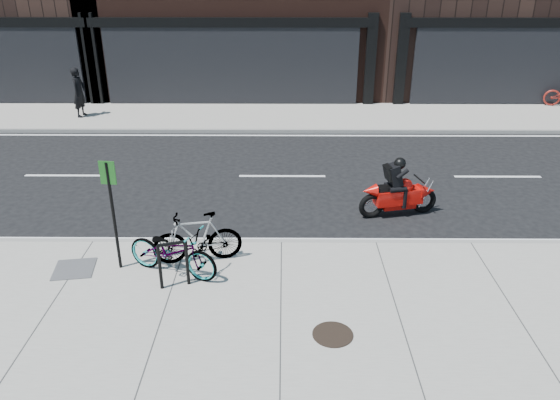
{
  "coord_description": "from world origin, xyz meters",
  "views": [
    {
      "loc": [
        0.04,
        -12.09,
        5.76
      ],
      "look_at": [
        -0.03,
        -1.54,
        0.9
      ],
      "focal_mm": 35.0,
      "sensor_mm": 36.0,
      "label": 1
    }
  ],
  "objects_px": {
    "bicycle_front": "(173,251)",
    "bicycle_rear": "(197,238)",
    "utility_grate": "(74,269)",
    "manhole_cover": "(333,334)",
    "motorcycle": "(402,192)",
    "sign_post": "(112,206)",
    "pedestrian": "(79,92)",
    "bike_rack": "(173,261)"
  },
  "relations": [
    {
      "from": "bicycle_rear",
      "to": "motorcycle",
      "type": "bearing_deg",
      "value": 107.32
    },
    {
      "from": "bike_rack",
      "to": "bicycle_rear",
      "type": "bearing_deg",
      "value": 70.98
    },
    {
      "from": "bicycle_rear",
      "to": "manhole_cover",
      "type": "bearing_deg",
      "value": 36.63
    },
    {
      "from": "pedestrian",
      "to": "bicycle_front",
      "type": "bearing_deg",
      "value": -144.81
    },
    {
      "from": "motorcycle",
      "to": "sign_post",
      "type": "xyz_separation_m",
      "value": [
        -5.95,
        -2.64,
        0.85
      ]
    },
    {
      "from": "pedestrian",
      "to": "manhole_cover",
      "type": "bearing_deg",
      "value": -138.09
    },
    {
      "from": "bicycle_rear",
      "to": "sign_post",
      "type": "relative_size",
      "value": 0.79
    },
    {
      "from": "bicycle_front",
      "to": "bicycle_rear",
      "type": "relative_size",
      "value": 1.08
    },
    {
      "from": "utility_grate",
      "to": "sign_post",
      "type": "distance_m",
      "value": 1.58
    },
    {
      "from": "utility_grate",
      "to": "bicycle_front",
      "type": "bearing_deg",
      "value": -3.77
    },
    {
      "from": "motorcycle",
      "to": "sign_post",
      "type": "height_order",
      "value": "sign_post"
    },
    {
      "from": "sign_post",
      "to": "bicycle_front",
      "type": "bearing_deg",
      "value": -4.34
    },
    {
      "from": "manhole_cover",
      "to": "utility_grate",
      "type": "height_order",
      "value": "same"
    },
    {
      "from": "bicycle_rear",
      "to": "manhole_cover",
      "type": "distance_m",
      "value": 3.4
    },
    {
      "from": "pedestrian",
      "to": "sign_post",
      "type": "xyz_separation_m",
      "value": [
        4.3,
        -10.55,
        0.42
      ]
    },
    {
      "from": "bike_rack",
      "to": "bicycle_rear",
      "type": "height_order",
      "value": "bicycle_rear"
    },
    {
      "from": "bicycle_rear",
      "to": "pedestrian",
      "type": "height_order",
      "value": "pedestrian"
    },
    {
      "from": "manhole_cover",
      "to": "sign_post",
      "type": "height_order",
      "value": "sign_post"
    },
    {
      "from": "bicycle_front",
      "to": "bicycle_rear",
      "type": "height_order",
      "value": "bicycle_rear"
    },
    {
      "from": "bike_rack",
      "to": "sign_post",
      "type": "xyz_separation_m",
      "value": [
        -1.18,
        0.64,
        0.78
      ]
    },
    {
      "from": "utility_grate",
      "to": "bicycle_rear",
      "type": "bearing_deg",
      "value": 7.93
    },
    {
      "from": "manhole_cover",
      "to": "bicycle_front",
      "type": "bearing_deg",
      "value": 147.83
    },
    {
      "from": "bicycle_rear",
      "to": "utility_grate",
      "type": "relative_size",
      "value": 2.32
    },
    {
      "from": "motorcycle",
      "to": "manhole_cover",
      "type": "distance_m",
      "value": 5.09
    },
    {
      "from": "bicycle_rear",
      "to": "manhole_cover",
      "type": "height_order",
      "value": "bicycle_rear"
    },
    {
      "from": "bike_rack",
      "to": "utility_grate",
      "type": "height_order",
      "value": "bike_rack"
    },
    {
      "from": "bicycle_front",
      "to": "pedestrian",
      "type": "xyz_separation_m",
      "value": [
        -5.39,
        10.76,
        0.4
      ]
    },
    {
      "from": "manhole_cover",
      "to": "utility_grate",
      "type": "bearing_deg",
      "value": 158.2
    },
    {
      "from": "motorcycle",
      "to": "pedestrian",
      "type": "height_order",
      "value": "pedestrian"
    },
    {
      "from": "motorcycle",
      "to": "utility_grate",
      "type": "relative_size",
      "value": 2.57
    },
    {
      "from": "bicycle_front",
      "to": "motorcycle",
      "type": "distance_m",
      "value": 5.64
    },
    {
      "from": "bicycle_front",
      "to": "utility_grate",
      "type": "xyz_separation_m",
      "value": [
        -1.97,
        0.13,
        -0.48
      ]
    },
    {
      "from": "motorcycle",
      "to": "sign_post",
      "type": "relative_size",
      "value": 0.88
    },
    {
      "from": "pedestrian",
      "to": "sign_post",
      "type": "distance_m",
      "value": 11.4
    },
    {
      "from": "utility_grate",
      "to": "sign_post",
      "type": "relative_size",
      "value": 0.34
    },
    {
      "from": "pedestrian",
      "to": "manhole_cover",
      "type": "xyz_separation_m",
      "value": [
        8.27,
        -12.57,
        -0.89
      ]
    },
    {
      "from": "sign_post",
      "to": "motorcycle",
      "type": "bearing_deg",
      "value": 30.67
    },
    {
      "from": "bicycle_front",
      "to": "pedestrian",
      "type": "relative_size",
      "value": 1.05
    },
    {
      "from": "utility_grate",
      "to": "manhole_cover",
      "type": "bearing_deg",
      "value": -21.8
    },
    {
      "from": "sign_post",
      "to": "pedestrian",
      "type": "bearing_deg",
      "value": 118.96
    },
    {
      "from": "motorcycle",
      "to": "manhole_cover",
      "type": "bearing_deg",
      "value": -126.09
    },
    {
      "from": "bike_rack",
      "to": "sign_post",
      "type": "relative_size",
      "value": 0.42
    }
  ]
}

